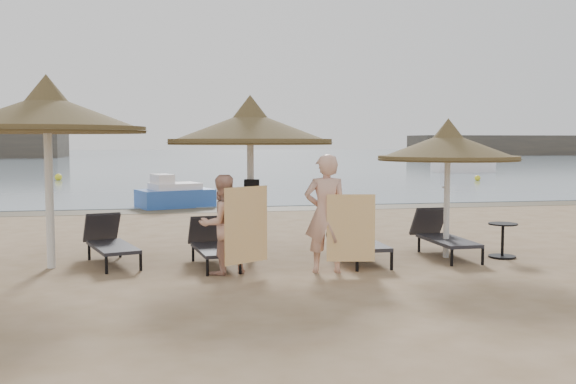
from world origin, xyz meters
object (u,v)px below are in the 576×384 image
Objects in this scene: palapa_center at (250,129)px; lounger_far_left at (110,241)px; person_left at (222,217)px; lounger_far_right at (442,235)px; side_table at (503,241)px; person_right at (326,204)px; palapa_left at (47,114)px; palapa_right at (448,147)px; pedal_boat at (174,195)px; lounger_near_right at (356,237)px; lounger_near_left at (212,244)px.

palapa_center reaches higher than lounger_far_left.
palapa_center is 1.61× the size of person_left.
palapa_center is 4.08m from lounger_far_right.
lounger_far_left is 3.07× the size of side_table.
side_table is 3.66m from person_right.
lounger_far_right is at bearing 169.90° from person_left.
palapa_left reaches higher than lounger_far_right.
palapa_left is at bearing 176.17° from side_table.
lounger_far_right is at bearing 156.20° from side_table.
palapa_right is at bearing -2.69° from palapa_left.
person_left is 10.81m from pedal_boat.
palapa_center is 1.13× the size of pedal_boat.
palapa_left reaches higher than lounger_far_left.
lounger_far_left is at bearing -116.62° from pedal_boat.
palapa_center is at bearing -47.90° from person_right.
person_right reaches higher than lounger_near_right.
lounger_far_left is at bearing 172.90° from side_table.
pedal_boat reaches higher than lounger_far_left.
lounger_near_left is at bearing 176.18° from side_table.
palapa_center is at bearing 22.41° from lounger_near_left.
palapa_right is at bearing 166.92° from person_left.
person_right reaches higher than side_table.
palapa_center is 1.63× the size of lounger_near_left.
palapa_right reaches higher than person_right.
palapa_center is at bearing 3.97° from palapa_left.
palapa_left is at bearing -42.66° from person_left.
lounger_near_right is (1.85, -0.42, -1.96)m from palapa_center.
palapa_left is at bearing -121.62° from pedal_boat.
lounger_near_left is (-4.27, 0.15, -1.67)m from palapa_right.
lounger_near_right is 10.41m from pedal_boat.
palapa_right reaches higher than side_table.
person_left is at bearing 0.13° from person_right.
palapa_left is 1.76× the size of person_left.
side_table is 0.34× the size of person_left.
lounger_near_right is at bearing 172.52° from side_table.
lounger_far_left is at bearing -58.76° from person_left.
lounger_near_right is at bearing -91.75° from pedal_boat.
palapa_left is at bearing -8.90° from person_right.
person_right is (-3.51, -0.66, 0.82)m from side_table.
lounger_near_left is 9.95m from pedal_boat.
person_left is 0.70× the size of pedal_boat.
lounger_far_left is (-6.03, 0.67, -1.65)m from palapa_right.
palapa_right is 2.80m from person_right.
side_table is at bearing -24.15° from lounger_far_right.
person_left is (-4.19, -0.92, 0.55)m from lounger_far_right.
palapa_left is 3.49m from lounger_near_left.
lounger_near_right is at bearing -12.64° from palapa_center.
lounger_far_left is 1.05× the size of person_left.
lounger_far_left reaches higher than side_table.
palapa_right reaches higher than lounger_far_right.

